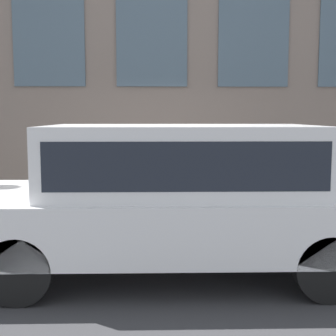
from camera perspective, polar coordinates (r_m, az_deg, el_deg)
ground_plane at (r=6.64m, az=-2.12°, el=-8.84°), size 80.00×80.00×0.00m
sidewalk at (r=8.03m, az=-2.00°, el=-5.67°), size 2.90×60.00×0.13m
fire_hydrant at (r=6.91m, az=-2.51°, el=-3.78°), size 0.35×0.46×0.77m
person at (r=7.33m, az=2.36°, el=-0.13°), size 0.31×0.21×1.29m
parked_truck_white_near at (r=5.13m, az=1.06°, el=-2.67°), size 1.90×4.65×1.64m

